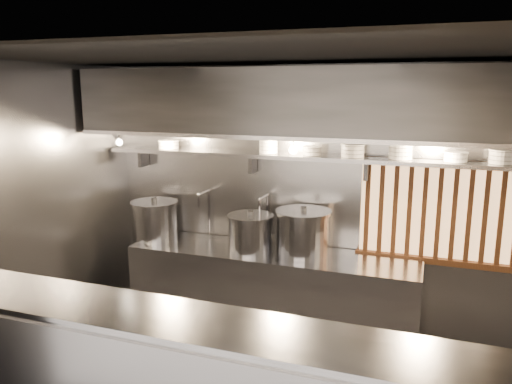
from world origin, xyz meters
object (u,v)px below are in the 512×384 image
Objects in this scene: pendant_bulb at (293,150)px; stock_pot_mid at (251,233)px; heat_lamp at (118,137)px; stock_pot_left at (155,220)px; stock_pot_right at (303,232)px.

pendant_bulb is 0.33× the size of stock_pot_mid.
heat_lamp is at bearing -169.00° from pendant_bulb.
stock_pot_mid is at bearing -3.26° from stock_pot_left.
stock_pot_mid is at bearing -170.19° from stock_pot_right.
pendant_bulb reaches higher than stock_pot_left.
stock_pot_right reaches higher than stock_pot_left.
stock_pot_right is at bearing 9.81° from stock_pot_mid.
heat_lamp is 1.71m from stock_pot_mid.
stock_pot_right is (1.70, 0.03, 0.02)m from stock_pot_left.
stock_pot_mid is at bearing -164.24° from pendant_bulb.
stock_pot_left is at bearing 54.10° from heat_lamp.
heat_lamp is at bearing -170.37° from stock_pot_right.
pendant_bulb reaches higher than stock_pot_right.
stock_pot_right reaches higher than stock_pot_mid.
heat_lamp is 1.87× the size of pendant_bulb.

